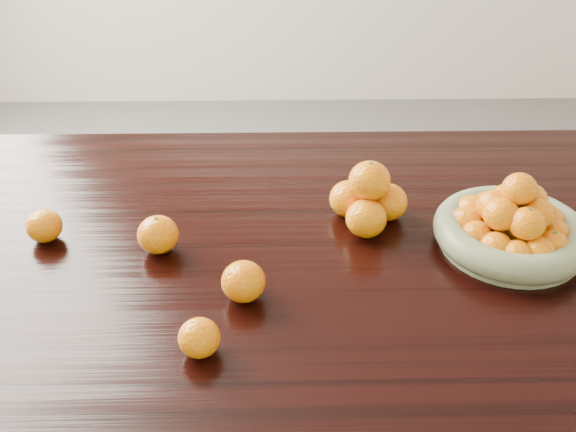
{
  "coord_description": "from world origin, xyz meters",
  "views": [
    {
      "loc": [
        0.0,
        -1.0,
        1.47
      ],
      "look_at": [
        0.02,
        -0.02,
        0.83
      ],
      "focal_mm": 40.0,
      "sensor_mm": 36.0,
      "label": 1
    }
  ],
  "objects_px": {
    "dining_table": "(276,282)",
    "loose_orange_0": "(158,235)",
    "fruit_bowl": "(512,227)",
    "orange_pyramid": "(368,200)"
  },
  "relations": [
    {
      "from": "fruit_bowl",
      "to": "dining_table",
      "type": "bearing_deg",
      "value": 178.6
    },
    {
      "from": "dining_table",
      "to": "orange_pyramid",
      "type": "distance_m",
      "value": 0.25
    },
    {
      "from": "dining_table",
      "to": "loose_orange_0",
      "type": "relative_size",
      "value": 25.81
    },
    {
      "from": "orange_pyramid",
      "to": "loose_orange_0",
      "type": "xyz_separation_m",
      "value": [
        -0.4,
        -0.09,
        -0.02
      ]
    },
    {
      "from": "fruit_bowl",
      "to": "loose_orange_0",
      "type": "height_order",
      "value": "fruit_bowl"
    },
    {
      "from": "orange_pyramid",
      "to": "fruit_bowl",
      "type": "bearing_deg",
      "value": -18.91
    },
    {
      "from": "dining_table",
      "to": "loose_orange_0",
      "type": "xyz_separation_m",
      "value": [
        -0.22,
        -0.01,
        0.13
      ]
    },
    {
      "from": "dining_table",
      "to": "fruit_bowl",
      "type": "distance_m",
      "value": 0.46
    },
    {
      "from": "fruit_bowl",
      "to": "orange_pyramid",
      "type": "height_order",
      "value": "fruit_bowl"
    },
    {
      "from": "fruit_bowl",
      "to": "orange_pyramid",
      "type": "xyz_separation_m",
      "value": [
        -0.26,
        0.09,
        0.01
      ]
    }
  ]
}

